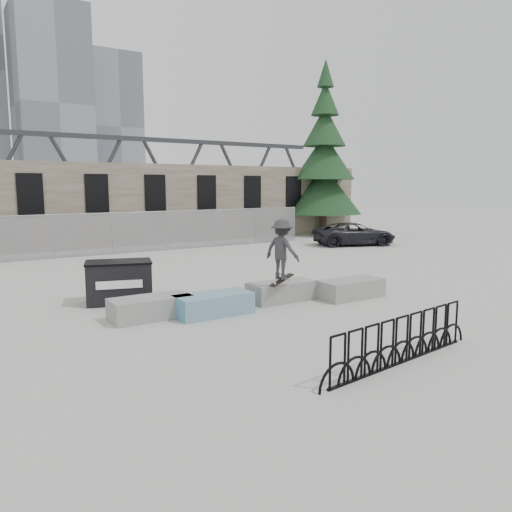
{
  "coord_description": "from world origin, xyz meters",
  "views": [
    {
      "loc": [
        -7.25,
        -11.41,
        3.33
      ],
      "look_at": [
        0.5,
        0.54,
        1.3
      ],
      "focal_mm": 35.0,
      "sensor_mm": 36.0,
      "label": 1
    }
  ],
  "objects_px": {
    "planter_offset": "(351,288)",
    "planter_far_left": "(151,307)",
    "planter_center_left": "(213,303)",
    "suv": "(354,234)",
    "skateboarder": "(282,250)",
    "spruce_tree": "(324,166)",
    "dumpster": "(119,282)",
    "bike_rack": "(402,341)",
    "planter_center_right": "(282,290)"
  },
  "relations": [
    {
      "from": "planter_offset",
      "to": "planter_far_left",
      "type": "bearing_deg",
      "value": 170.09
    },
    {
      "from": "planter_center_left",
      "to": "suv",
      "type": "height_order",
      "value": "suv"
    },
    {
      "from": "planter_far_left",
      "to": "skateboarder",
      "type": "distance_m",
      "value": 3.83
    },
    {
      "from": "planter_far_left",
      "to": "spruce_tree",
      "type": "relative_size",
      "value": 0.17
    },
    {
      "from": "dumpster",
      "to": "suv",
      "type": "bearing_deg",
      "value": 39.76
    },
    {
      "from": "dumpster",
      "to": "planter_far_left",
      "type": "bearing_deg",
      "value": -70.24
    },
    {
      "from": "planter_center_left",
      "to": "planter_offset",
      "type": "distance_m",
      "value": 4.4
    },
    {
      "from": "suv",
      "to": "planter_offset",
      "type": "bearing_deg",
      "value": 156.24
    },
    {
      "from": "spruce_tree",
      "to": "suv",
      "type": "bearing_deg",
      "value": -114.35
    },
    {
      "from": "planter_center_left",
      "to": "bike_rack",
      "type": "xyz_separation_m",
      "value": [
        1.28,
        -5.07,
        0.14
      ]
    },
    {
      "from": "dumpster",
      "to": "spruce_tree",
      "type": "distance_m",
      "value": 22.06
    },
    {
      "from": "spruce_tree",
      "to": "suv",
      "type": "distance_m",
      "value": 7.43
    },
    {
      "from": "planter_far_left",
      "to": "planter_center_left",
      "type": "xyz_separation_m",
      "value": [
        1.5,
        -0.54,
        0.0
      ]
    },
    {
      "from": "planter_far_left",
      "to": "planter_offset",
      "type": "distance_m",
      "value": 5.95
    },
    {
      "from": "planter_center_right",
      "to": "skateboarder",
      "type": "xyz_separation_m",
      "value": [
        -0.4,
        -0.54,
        1.28
      ]
    },
    {
      "from": "planter_center_right",
      "to": "suv",
      "type": "distance_m",
      "value": 14.35
    },
    {
      "from": "planter_offset",
      "to": "dumpster",
      "type": "height_order",
      "value": "dumpster"
    },
    {
      "from": "bike_rack",
      "to": "suv",
      "type": "distance_m",
      "value": 18.91
    },
    {
      "from": "suv",
      "to": "skateboarder",
      "type": "distance_m",
      "value": 15.02
    },
    {
      "from": "planter_far_left",
      "to": "planter_offset",
      "type": "bearing_deg",
      "value": -9.91
    },
    {
      "from": "bike_rack",
      "to": "suv",
      "type": "bearing_deg",
      "value": 48.6
    },
    {
      "from": "planter_far_left",
      "to": "planter_center_right",
      "type": "relative_size",
      "value": 1.0
    },
    {
      "from": "planter_center_left",
      "to": "suv",
      "type": "bearing_deg",
      "value": 33.47
    },
    {
      "from": "dumpster",
      "to": "bike_rack",
      "type": "height_order",
      "value": "dumpster"
    },
    {
      "from": "bike_rack",
      "to": "spruce_tree",
      "type": "height_order",
      "value": "spruce_tree"
    },
    {
      "from": "planter_far_left",
      "to": "bike_rack",
      "type": "relative_size",
      "value": 0.45
    },
    {
      "from": "dumpster",
      "to": "suv",
      "type": "height_order",
      "value": "suv"
    },
    {
      "from": "planter_far_left",
      "to": "suv",
      "type": "distance_m",
      "value": 17.53
    },
    {
      "from": "planter_center_left",
      "to": "bike_rack",
      "type": "distance_m",
      "value": 5.23
    },
    {
      "from": "spruce_tree",
      "to": "skateboarder",
      "type": "bearing_deg",
      "value": -133.64
    },
    {
      "from": "planter_offset",
      "to": "suv",
      "type": "height_order",
      "value": "suv"
    },
    {
      "from": "bike_rack",
      "to": "skateboarder",
      "type": "bearing_deg",
      "value": 81.22
    },
    {
      "from": "planter_center_right",
      "to": "planter_offset",
      "type": "distance_m",
      "value": 2.11
    },
    {
      "from": "planter_center_right",
      "to": "bike_rack",
      "type": "height_order",
      "value": "bike_rack"
    },
    {
      "from": "suv",
      "to": "spruce_tree",
      "type": "bearing_deg",
      "value": -3.67
    },
    {
      "from": "planter_center_left",
      "to": "skateboarder",
      "type": "xyz_separation_m",
      "value": [
        2.03,
        -0.2,
        1.28
      ]
    },
    {
      "from": "planter_offset",
      "to": "skateboarder",
      "type": "height_order",
      "value": "skateboarder"
    },
    {
      "from": "skateboarder",
      "to": "spruce_tree",
      "type": "bearing_deg",
      "value": -62.13
    },
    {
      "from": "planter_center_right",
      "to": "planter_offset",
      "type": "xyz_separation_m",
      "value": [
        1.94,
        -0.83,
        0.0
      ]
    },
    {
      "from": "dumpster",
      "to": "skateboarder",
      "type": "distance_m",
      "value": 4.74
    },
    {
      "from": "planter_center_right",
      "to": "suv",
      "type": "bearing_deg",
      "value": 37.7
    },
    {
      "from": "planter_center_right",
      "to": "bike_rack",
      "type": "distance_m",
      "value": 5.53
    },
    {
      "from": "skateboarder",
      "to": "suv",
      "type": "bearing_deg",
      "value": -70.1
    },
    {
      "from": "suv",
      "to": "skateboarder",
      "type": "bearing_deg",
      "value": 149.08
    },
    {
      "from": "planter_center_left",
      "to": "suv",
      "type": "xyz_separation_m",
      "value": [
        13.79,
        9.11,
        0.33
      ]
    },
    {
      "from": "planter_center_left",
      "to": "planter_center_right",
      "type": "distance_m",
      "value": 2.46
    },
    {
      "from": "dumpster",
      "to": "planter_offset",
      "type": "bearing_deg",
      "value": -10.91
    },
    {
      "from": "planter_center_right",
      "to": "spruce_tree",
      "type": "bearing_deg",
      "value": 46.13
    },
    {
      "from": "planter_far_left",
      "to": "bike_rack",
      "type": "distance_m",
      "value": 6.26
    },
    {
      "from": "planter_center_left",
      "to": "spruce_tree",
      "type": "relative_size",
      "value": 0.17
    }
  ]
}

